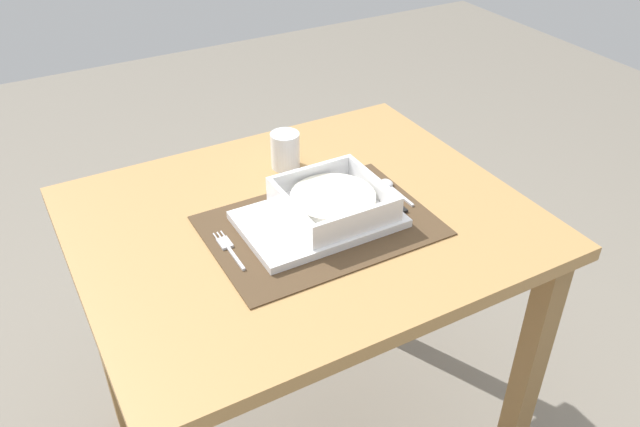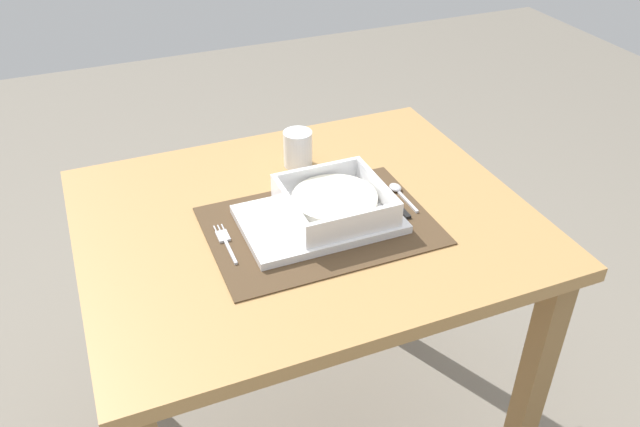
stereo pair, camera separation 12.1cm
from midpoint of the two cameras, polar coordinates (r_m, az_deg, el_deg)
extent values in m
cube|color=#B2844C|center=(1.30, 1.29, -0.74)|extent=(0.89, 0.73, 0.03)
cube|color=olive|center=(1.54, 20.16, -15.34)|extent=(0.05, 0.05, 0.72)
cube|color=olive|center=(1.71, -15.55, -8.29)|extent=(0.05, 0.05, 0.72)
cube|color=olive|center=(1.90, 8.28, -2.35)|extent=(0.05, 0.05, 0.72)
cube|color=#4C3823|center=(1.26, 2.75, -1.16)|extent=(0.44, 0.31, 0.00)
cube|color=white|center=(1.26, 2.67, -0.58)|extent=(0.30, 0.20, 0.02)
cube|color=white|center=(1.27, 4.02, 0.36)|extent=(0.20, 0.20, 0.01)
cube|color=white|center=(1.22, 0.13, 0.43)|extent=(0.01, 0.20, 0.04)
cube|color=white|center=(1.30, 7.78, 2.18)|extent=(0.01, 0.20, 0.04)
cube|color=white|center=(1.19, 6.01, -0.94)|extent=(0.18, 0.01, 0.04)
cube|color=white|center=(1.33, 2.32, 3.37)|extent=(0.18, 0.01, 0.04)
cylinder|color=silver|center=(1.26, 4.05, 1.00)|extent=(0.17, 0.17, 0.02)
cube|color=silver|center=(1.19, -5.03, -3.54)|extent=(0.01, 0.07, 0.00)
cube|color=silver|center=(1.23, -5.81, -2.10)|extent=(0.02, 0.04, 0.00)
cylinder|color=silver|center=(1.25, -6.53, -1.49)|extent=(0.00, 0.02, 0.00)
cylinder|color=silver|center=(1.25, -6.19, -1.41)|extent=(0.00, 0.02, 0.00)
cylinder|color=silver|center=(1.25, -5.86, -1.33)|extent=(0.00, 0.02, 0.00)
cube|color=silver|center=(1.34, 10.35, 0.92)|extent=(0.01, 0.08, 0.00)
ellipsoid|color=silver|center=(1.38, 9.19, 2.21)|extent=(0.02, 0.03, 0.01)
cube|color=black|center=(1.31, 9.86, 0.20)|extent=(0.01, 0.06, 0.01)
cube|color=silver|center=(1.36, 8.45, 1.67)|extent=(0.01, 0.08, 0.00)
cube|color=#59331E|center=(1.29, 9.52, -0.40)|extent=(0.01, 0.05, 0.01)
cube|color=silver|center=(1.34, 8.03, 1.17)|extent=(0.01, 0.09, 0.00)
cylinder|color=white|center=(1.44, 0.44, 5.69)|extent=(0.06, 0.06, 0.08)
cylinder|color=maroon|center=(1.45, 0.44, 5.00)|extent=(0.05, 0.05, 0.04)
camera|label=1|loc=(0.06, -87.21, 1.91)|focal=36.18mm
camera|label=2|loc=(0.06, 92.79, -1.91)|focal=36.18mm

